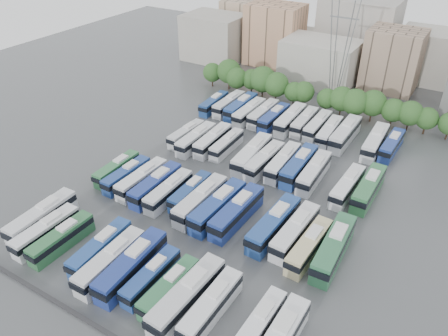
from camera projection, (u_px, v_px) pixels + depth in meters
The scene contains 53 objects.
ground at pixel (229, 195), 78.94m from camera, with size 220.00×220.00×0.00m, color #424447.
parapet at pixel (95, 326), 55.04m from camera, with size 56.00×0.50×0.50m, color #2D2D30.
tree_line at pixel (310, 92), 107.57m from camera, with size 65.67×7.95×8.60m.
city_buildings at pixel (330, 44), 129.68m from camera, with size 102.00×35.00×20.00m.
electricity_pylon at pixel (343, 28), 103.99m from camera, with size 9.00×6.91×33.83m.
bus_r0_s0 at pixel (42, 217), 70.53m from camera, with size 3.21×13.00×4.05m.
bus_r0_s1 at pixel (46, 231), 67.90m from camera, with size 2.68×11.69×3.66m.
bus_r0_s2 at pixel (61, 238), 66.54m from camera, with size 2.66×11.41×3.57m.
bus_r0_s4 at pixel (101, 248), 64.63m from camera, with size 3.18×11.99×3.73m.
bus_r0_s5 at pixel (111, 261), 62.17m from camera, with size 3.05×12.79×3.99m.
bus_r0_s6 at pixel (132, 265), 61.36m from camera, with size 3.52×13.62×4.24m.
bus_r0_s7 at pixel (151, 276), 60.15m from camera, with size 2.42×10.82×3.39m.
bus_r0_s8 at pixel (169, 288), 58.39m from camera, with size 2.69×11.02×3.44m.
bus_r0_s9 at pixel (187, 296), 56.74m from camera, with size 3.59×13.76×4.28m.
bus_r0_s10 at pixel (211, 306), 55.68m from camera, with size 2.78×11.99×3.75m.
bus_r0_s12 at pixel (259, 325), 53.36m from camera, with size 2.67×11.10×3.47m.
bus_r1_s0 at pixel (117, 169), 83.21m from camera, with size 2.60×10.95×3.42m.
bus_r1_s1 at pixel (127, 175), 81.30m from camera, with size 2.65×11.20×3.50m.
bus_r1_s2 at pixel (142, 179), 79.96m from camera, with size 2.90×12.11×3.78m.
bus_r1_s3 at pixel (156, 185), 78.28m from camera, with size 2.74×12.53×3.93m.
bus_r1_s4 at pixel (169, 191), 76.85m from camera, with size 2.67×11.73×3.67m.
bus_r1_s5 at pixel (190, 192), 76.89m from camera, with size 2.54×10.91×3.41m.
bus_r1_s6 at pixel (201, 200), 74.19m from camera, with size 3.03×13.22×4.14m.
bus_r1_s7 at pixel (218, 206), 72.69m from camera, with size 3.54×13.70×4.26m.
bus_r1_s8 at pixel (237, 212), 71.53m from camera, with size 3.36×13.49×4.20m.
bus_r1_s10 at pixel (274, 224), 68.88m from camera, with size 3.61×13.62×4.23m.
bus_r1_s11 at pixel (295, 231), 67.62m from camera, with size 3.34×12.86×4.00m.
bus_r1_s12 at pixel (309, 246), 65.02m from camera, with size 3.18×12.06×3.75m.
bus_r1_s13 at pixel (334, 248), 64.32m from camera, with size 3.42×13.79×4.30m.
bus_r2_s1 at pixel (186, 134), 95.06m from camera, with size 2.72×10.85×3.38m.
bus_r2_s2 at pixel (196, 139), 92.69m from camera, with size 2.67×12.15×3.81m.
bus_r2_s3 at pixel (213, 140), 92.26m from camera, with size 3.04×12.22×3.81m.
bus_r2_s4 at pixel (227, 144), 91.18m from camera, with size 2.56×10.92×3.41m.
bus_r2_s6 at pixel (252, 154), 86.95m from camera, with size 3.56×13.65×4.25m.
bus_r2_s7 at pixel (264, 160), 85.32m from camera, with size 3.20×12.52×3.90m.
bus_r2_s8 at pixel (283, 162), 84.77m from camera, with size 3.02×12.45×3.89m.
bus_r2_s9 at pixel (299, 165), 83.53m from camera, with size 3.05×13.24×4.14m.
bus_r2_s10 at pixel (314, 172), 81.74m from camera, with size 3.11×12.70×3.96m.
bus_r2_s12 at pixel (347, 186), 78.06m from camera, with size 3.13×12.11×3.77m.
bus_r2_s13 at pixel (369, 188), 77.37m from camera, with size 2.98×13.03×4.08m.
bus_r3_s0 at pixel (214, 103), 108.48m from camera, with size 2.88×11.15×3.47m.
bus_r3_s1 at pixel (229, 104), 107.84m from camera, with size 2.71×12.05×3.78m.
bus_r3_s2 at pixel (241, 107), 106.17m from camera, with size 2.84×12.74×3.99m.
bus_r3_s3 at pixel (249, 112), 103.82m from camera, with size 2.82×12.33×3.86m.
bus_r3_s4 at pixel (263, 113), 103.21m from camera, with size 2.70×12.20×3.83m.
bus_r3_s5 at pixel (274, 118), 101.35m from camera, with size 2.80×12.15×3.80m.
bus_r3_s6 at pixel (290, 119), 100.28m from camera, with size 3.13×13.20×4.12m.
bus_r3_s7 at pixel (304, 122), 99.70m from camera, with size 2.85×11.94×3.73m.
bus_r3_s8 at pixel (318, 125), 98.02m from camera, with size 2.64×12.02×3.77m.
bus_r3_s9 at pixel (329, 132), 95.52m from camera, with size 3.05×12.09×3.77m.
bus_r3_s10 at pixel (345, 134), 94.24m from camera, with size 3.14×13.69×4.28m.
bus_r3_s12 at pixel (375, 142), 91.32m from camera, with size 3.18×13.34×4.17m.
bus_r3_s13 at pixel (392, 145), 90.78m from camera, with size 2.91×11.62×3.62m.
Camera 1 is at (32.31, -55.01, 46.75)m, focal length 35.00 mm.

